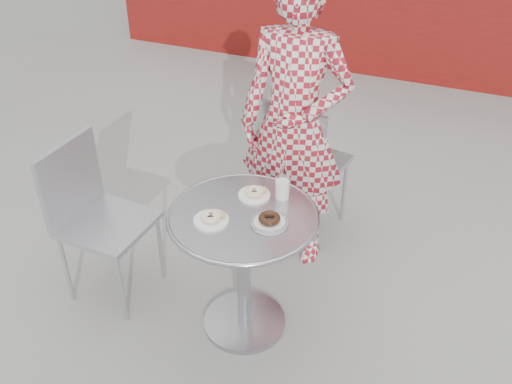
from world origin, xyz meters
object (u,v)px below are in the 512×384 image
at_px(plate_near, 212,218).
at_px(chair_far, 303,189).
at_px(seated_person, 295,125).
at_px(plate_checker, 269,221).
at_px(bistro_table, 243,244).
at_px(milk_cup, 282,188).
at_px(plate_far, 255,193).
at_px(chair_left, 111,250).

bearing_deg(plate_near, chair_far, 83.81).
distance_m(seated_person, plate_checker, 0.74).
relative_size(bistro_table, seated_person, 0.42).
distance_m(bistro_table, plate_near, 0.24).
relative_size(plate_checker, milk_cup, 1.53).
height_order(seated_person, plate_far, seated_person).
bearing_deg(plate_near, milk_cup, 52.43).
bearing_deg(milk_cup, bistro_table, -121.24).
height_order(chair_far, chair_left, chair_far).
distance_m(plate_far, milk_cup, 0.14).
distance_m(bistro_table, plate_far, 0.25).
height_order(bistro_table, chair_left, chair_left).
relative_size(plate_far, milk_cup, 1.36).
bearing_deg(bistro_table, plate_near, -137.42).
xyz_separation_m(plate_far, milk_cup, (0.13, 0.04, 0.04)).
height_order(plate_near, milk_cup, milk_cup).
relative_size(bistro_table, chair_left, 0.81).
relative_size(bistro_table, plate_checker, 4.16).
height_order(plate_far, plate_checker, plate_checker).
bearing_deg(bistro_table, plate_far, 92.86).
bearing_deg(milk_cup, plate_checker, -85.03).
relative_size(bistro_table, plate_near, 4.46).
xyz_separation_m(bistro_table, plate_near, (-0.11, -0.10, 0.19)).
height_order(bistro_table, plate_near, plate_near).
xyz_separation_m(bistro_table, milk_cup, (0.12, 0.20, 0.23)).
distance_m(plate_near, milk_cup, 0.38).
distance_m(chair_far, milk_cup, 0.89).
xyz_separation_m(chair_far, plate_near, (-0.11, -1.03, 0.45)).
bearing_deg(plate_far, chair_left, -166.34).
bearing_deg(chair_far, milk_cup, 109.83).
height_order(seated_person, plate_near, seated_person).
distance_m(chair_far, seated_person, 0.61).
xyz_separation_m(chair_far, seated_person, (0.00, -0.23, 0.57)).
bearing_deg(plate_checker, chair_left, -179.37).
distance_m(bistro_table, chair_left, 0.83).
distance_m(seated_person, plate_far, 0.55).
relative_size(chair_far, milk_cup, 8.19).
relative_size(seated_person, milk_cup, 14.96).
height_order(bistro_table, seated_person, seated_person).
bearing_deg(chair_left, plate_checker, -86.92).
height_order(bistro_table, chair_far, chair_far).
bearing_deg(plate_checker, bistro_table, 173.10).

